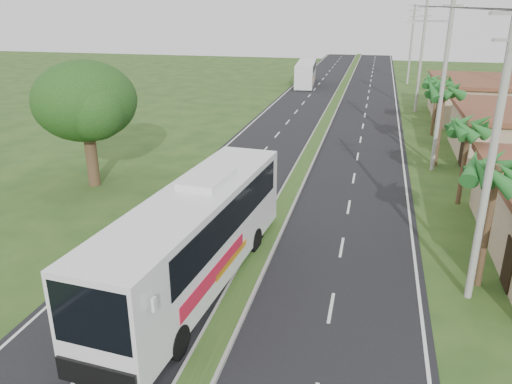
# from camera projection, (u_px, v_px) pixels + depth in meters

# --- Properties ---
(ground) EXTENTS (180.00, 180.00, 0.00)m
(ground) POSITION_uv_depth(u_px,v_px,m) (239.00, 296.00, 19.08)
(ground) COLOR #254418
(ground) RESTS_ON ground
(road_asphalt) EXTENTS (14.00, 160.00, 0.02)m
(road_asphalt) POSITION_uv_depth(u_px,v_px,m) (310.00, 153.00, 37.27)
(road_asphalt) COLOR black
(road_asphalt) RESTS_ON ground
(median_strip) EXTENTS (1.20, 160.00, 0.18)m
(median_strip) POSITION_uv_depth(u_px,v_px,m) (310.00, 152.00, 37.24)
(median_strip) COLOR gray
(median_strip) RESTS_ON ground
(lane_edge_left) EXTENTS (0.12, 160.00, 0.01)m
(lane_edge_left) POSITION_uv_depth(u_px,v_px,m) (224.00, 148.00, 38.75)
(lane_edge_left) COLOR silver
(lane_edge_left) RESTS_ON ground
(lane_edge_right) EXTENTS (0.12, 160.00, 0.01)m
(lane_edge_right) POSITION_uv_depth(u_px,v_px,m) (403.00, 160.00, 35.81)
(lane_edge_right) COLOR silver
(lane_edge_right) RESTS_ON ground
(shop_mid) EXTENTS (7.60, 10.60, 3.67)m
(shop_mid) POSITION_uv_depth(u_px,v_px,m) (511.00, 134.00, 35.37)
(shop_mid) COLOR tan
(shop_mid) RESTS_ON ground
(shop_far) EXTENTS (8.60, 11.60, 3.82)m
(shop_far) POSITION_uv_depth(u_px,v_px,m) (478.00, 99.00, 48.08)
(shop_far) COLOR tan
(shop_far) RESTS_ON ground
(palm_verge_a) EXTENTS (2.40, 2.40, 5.45)m
(palm_verge_a) POSITION_uv_depth(u_px,v_px,m) (497.00, 172.00, 18.17)
(palm_verge_a) COLOR #473321
(palm_verge_a) RESTS_ON ground
(palm_verge_b) EXTENTS (2.40, 2.40, 5.05)m
(palm_verge_b) POSITION_uv_depth(u_px,v_px,m) (469.00, 127.00, 26.40)
(palm_verge_b) COLOR #473321
(palm_verge_b) RESTS_ON ground
(palm_verge_c) EXTENTS (2.40, 2.40, 5.85)m
(palm_verge_c) POSITION_uv_depth(u_px,v_px,m) (445.00, 91.00, 32.63)
(palm_verge_c) COLOR #473321
(palm_verge_c) RESTS_ON ground
(palm_verge_d) EXTENTS (2.40, 2.40, 5.25)m
(palm_verge_d) POSITION_uv_depth(u_px,v_px,m) (438.00, 81.00, 40.91)
(palm_verge_d) COLOR #473321
(palm_verge_d) RESTS_ON ground
(shade_tree) EXTENTS (6.30, 6.00, 7.54)m
(shade_tree) POSITION_uv_depth(u_px,v_px,m) (84.00, 104.00, 29.08)
(shade_tree) COLOR #473321
(shade_tree) RESTS_ON ground
(utility_pole_a) EXTENTS (1.60, 0.28, 11.00)m
(utility_pole_a) POSITION_uv_depth(u_px,v_px,m) (492.00, 154.00, 17.04)
(utility_pole_a) COLOR gray
(utility_pole_a) RESTS_ON ground
(utility_pole_b) EXTENTS (3.20, 0.28, 12.00)m
(utility_pole_b) POSITION_uv_depth(u_px,v_px,m) (443.00, 76.00, 31.39)
(utility_pole_b) COLOR gray
(utility_pole_b) RESTS_ON ground
(utility_pole_c) EXTENTS (1.60, 0.28, 11.00)m
(utility_pole_c) POSITION_uv_depth(u_px,v_px,m) (421.00, 55.00, 49.78)
(utility_pole_c) COLOR gray
(utility_pole_c) RESTS_ON ground
(utility_pole_d) EXTENTS (1.60, 0.28, 10.50)m
(utility_pole_d) POSITION_uv_depth(u_px,v_px,m) (411.00, 44.00, 68.06)
(utility_pole_d) COLOR gray
(utility_pole_d) RESTS_ON ground
(coach_bus_main) EXTENTS (3.80, 13.16, 4.20)m
(coach_bus_main) POSITION_uv_depth(u_px,v_px,m) (196.00, 232.00, 19.05)
(coach_bus_main) COLOR white
(coach_bus_main) RESTS_ON ground
(coach_bus_far) EXTENTS (3.19, 10.78, 3.09)m
(coach_bus_far) POSITION_uv_depth(u_px,v_px,m) (306.00, 72.00, 68.12)
(coach_bus_far) COLOR white
(coach_bus_far) RESTS_ON ground
(motorcyclist) EXTENTS (1.66, 0.55, 2.23)m
(motorcyclist) POSITION_uv_depth(u_px,v_px,m) (247.00, 224.00, 23.37)
(motorcyclist) COLOR black
(motorcyclist) RESTS_ON ground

